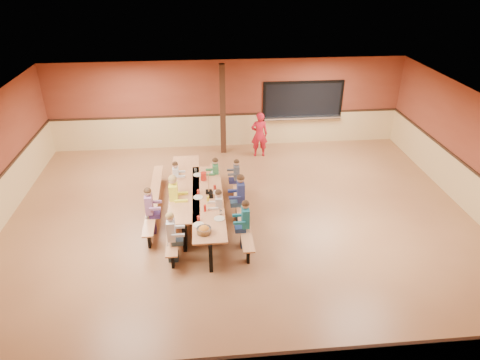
{
  "coord_description": "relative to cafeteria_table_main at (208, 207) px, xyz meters",
  "views": [
    {
      "loc": [
        -0.9,
        -9.0,
        6.1
      ],
      "look_at": [
        -0.03,
        0.17,
        1.15
      ],
      "focal_mm": 32.0,
      "sensor_mm": 36.0,
      "label": 1
    }
  ],
  "objects": [
    {
      "name": "condiment_mustard",
      "position": [
        0.0,
        -0.17,
        0.3
      ],
      "size": [
        0.06,
        0.06,
        0.17
      ],
      "primitive_type": "cylinder",
      "color": "yellow",
      "rests_on": "cafeteria_table_main"
    },
    {
      "name": "standing_woman",
      "position": [
        1.81,
        3.97,
        0.24
      ],
      "size": [
        0.56,
        0.37,
        1.52
      ],
      "primitive_type": "imported",
      "rotation": [
        0.0,
        0.0,
        3.12
      ],
      "color": "red",
      "rests_on": "ground"
    },
    {
      "name": "seated_child_teal_right",
      "position": [
        0.83,
        -0.98,
        0.08
      ],
      "size": [
        0.37,
        0.3,
        1.21
      ],
      "primitive_type": null,
      "color": "#1B7084",
      "rests_on": "ground"
    },
    {
      "name": "seated_child_navy_right",
      "position": [
        0.83,
        0.14,
        0.11
      ],
      "size": [
        0.4,
        0.33,
        1.28
      ],
      "primitive_type": null,
      "color": "navy",
      "rests_on": "ground"
    },
    {
      "name": "condiment_ketchup",
      "position": [
        -0.08,
        -0.55,
        0.3
      ],
      "size": [
        0.06,
        0.06,
        0.17
      ],
      "primitive_type": "cylinder",
      "color": "#B2140F",
      "rests_on": "cafeteria_table_main"
    },
    {
      "name": "table_paddle",
      "position": [
        0.04,
        0.31,
        0.35
      ],
      "size": [
        0.16,
        0.16,
        0.56
      ],
      "color": "black",
      "rests_on": "cafeteria_table_main"
    },
    {
      "name": "seated_child_green_sec",
      "position": [
        0.25,
        1.4,
        0.06
      ],
      "size": [
        0.35,
        0.28,
        1.16
      ],
      "primitive_type": null,
      "color": "#337343",
      "rests_on": "ground"
    },
    {
      "name": "cafeteria_table_main",
      "position": [
        0.0,
        0.0,
        0.0
      ],
      "size": [
        1.91,
        3.7,
        0.74
      ],
      "color": "#C27C4D",
      "rests_on": "ground"
    },
    {
      "name": "seated_child_grey_left",
      "position": [
        -0.83,
        1.36,
        0.03
      ],
      "size": [
        0.33,
        0.27,
        1.12
      ],
      "primitive_type": null,
      "color": "silver",
      "rests_on": "ground"
    },
    {
      "name": "seated_child_tan_sec",
      "position": [
        0.25,
        -0.35,
        0.06
      ],
      "size": [
        0.35,
        0.28,
        1.16
      ],
      "primitive_type": null,
      "color": "beige",
      "rests_on": "ground"
    },
    {
      "name": "seated_child_white_left",
      "position": [
        -0.83,
        -1.32,
        0.08
      ],
      "size": [
        0.37,
        0.31,
        1.22
      ],
      "primitive_type": null,
      "color": "silver",
      "rests_on": "ground"
    },
    {
      "name": "place_settings",
      "position": [
        0.0,
        0.0,
        0.27
      ],
      "size": [
        0.65,
        3.3,
        0.11
      ],
      "primitive_type": null,
      "color": "beige",
      "rests_on": "cafeteria_table_main"
    },
    {
      "name": "chip_bowl",
      "position": [
        -0.12,
        -1.41,
        0.29
      ],
      "size": [
        0.32,
        0.32,
        0.15
      ],
      "primitive_type": null,
      "color": "orange",
      "rests_on": "cafeteria_table_main"
    },
    {
      "name": "seated_adult_yellow",
      "position": [
        -0.83,
        0.12,
        0.15
      ],
      "size": [
        0.44,
        0.36,
        1.35
      ],
      "primitive_type": null,
      "color": "#FFF933",
      "rests_on": "ground"
    },
    {
      "name": "room_envelope",
      "position": [
        0.84,
        -0.02,
        0.16
      ],
      "size": [
        12.04,
        10.04,
        3.02
      ],
      "color": "brown",
      "rests_on": "ground"
    },
    {
      "name": "ground",
      "position": [
        0.84,
        -0.02,
        -0.53
      ],
      "size": [
        12.0,
        12.0,
        0.0
      ],
      "primitive_type": "plane",
      "color": "brown",
      "rests_on": "ground"
    },
    {
      "name": "napkin_dispenser",
      "position": [
        0.08,
        0.09,
        0.28
      ],
      "size": [
        0.1,
        0.14,
        0.13
      ],
      "primitive_type": "cube",
      "color": "black",
      "rests_on": "cafeteria_table_main"
    },
    {
      "name": "seated_child_char_right",
      "position": [
        0.83,
        1.34,
        0.03
      ],
      "size": [
        0.33,
        0.27,
        1.12
      ],
      "primitive_type": null,
      "color": "#44464D",
      "rests_on": "ground"
    },
    {
      "name": "seated_child_purple_sec",
      "position": [
        -1.4,
        -0.2,
        0.08
      ],
      "size": [
        0.37,
        0.31,
        1.22
      ],
      "primitive_type": null,
      "color": "#925E8D",
      "rests_on": "ground"
    },
    {
      "name": "punch_pitcher",
      "position": [
        -0.08,
        1.0,
        0.32
      ],
      "size": [
        0.16,
        0.16,
        0.22
      ],
      "primitive_type": "cylinder",
      "color": "#B22317",
      "rests_on": "cafeteria_table_main"
    },
    {
      "name": "cafeteria_table_second",
      "position": [
        -0.57,
        0.77,
        0.0
      ],
      "size": [
        1.91,
        3.7,
        0.74
      ],
      "color": "#C27C4D",
      "rests_on": "ground"
    },
    {
      "name": "structural_post",
      "position": [
        0.64,
        4.38,
        0.97
      ],
      "size": [
        0.18,
        0.18,
        3.0
      ],
      "primitive_type": "cube",
      "color": "#321B10",
      "rests_on": "ground"
    },
    {
      "name": "kitchen_pass_through",
      "position": [
        3.44,
        4.94,
        0.96
      ],
      "size": [
        2.78,
        0.28,
        1.38
      ],
      "color": "black",
      "rests_on": "ground"
    }
  ]
}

